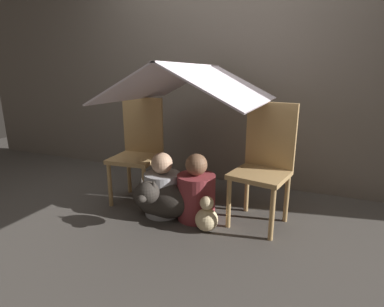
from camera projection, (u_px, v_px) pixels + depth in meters
ground_plane at (187, 216)px, 2.48m from camera, size 8.80×8.80×0.00m
wall_back at (227, 63)px, 3.03m from camera, size 7.00×0.05×2.50m
chair_left at (139, 147)px, 2.73m from camera, size 0.43×0.43×0.94m
chair_right at (264, 161)px, 2.30m from camera, size 0.46×0.46×0.94m
sheet_canopy at (192, 83)px, 2.30m from camera, size 1.12×1.16×0.29m
person_front at (163, 189)px, 2.48m from camera, size 0.30×0.30×0.53m
person_second at (196, 193)px, 2.40m from camera, size 0.31×0.31×0.54m
dog at (159, 198)px, 2.40m from camera, size 0.52×0.44×0.40m
floor_cushion at (182, 195)px, 2.80m from camera, size 0.37×0.29×0.10m
plush_toy at (207, 217)px, 2.24m from camera, size 0.17×0.17×0.27m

